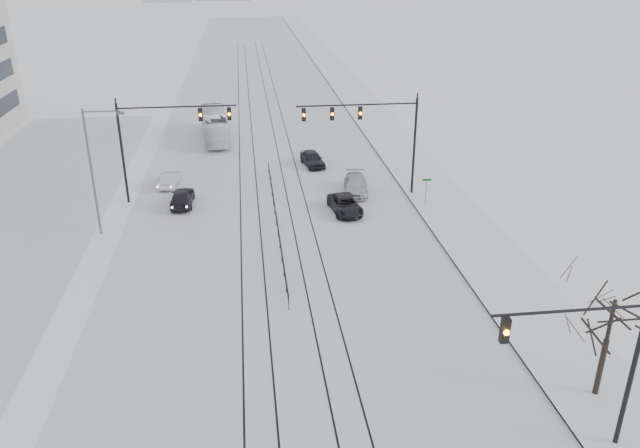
{
  "coord_description": "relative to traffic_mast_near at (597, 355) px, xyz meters",
  "views": [
    {
      "loc": [
        -1.94,
        -12.05,
        18.47
      ],
      "look_at": [
        2.32,
        22.53,
        3.2
      ],
      "focal_mm": 35.0,
      "sensor_mm": 36.0,
      "label": 1
    }
  ],
  "objects": [
    {
      "name": "sedan_nb_right",
      "position": [
        -3.85,
        29.86,
        -3.88
      ],
      "size": [
        2.51,
        4.9,
        1.36
      ],
      "primitive_type": "imported",
      "rotation": [
        0.0,
        0.0,
        -0.13
      ],
      "color": "#B5B6BD",
      "rests_on": "ground"
    },
    {
      "name": "traffic_mast_ne",
      "position": [
        -2.64,
        29.0,
        1.2
      ],
      "size": [
        9.6,
        0.37,
        8.0
      ],
      "color": "black",
      "rests_on": "ground"
    },
    {
      "name": "parking_strip",
      "position": [
        -30.79,
        29.0,
        -4.55
      ],
      "size": [
        14.0,
        60.0,
        0.03
      ],
      "primitive_type": "cube",
      "color": "silver",
      "rests_on": "ground"
    },
    {
      "name": "road",
      "position": [
        -10.79,
        54.0,
        -4.55
      ],
      "size": [
        22.0,
        260.0,
        0.02
      ],
      "primitive_type": "cube",
      "color": "silver",
      "rests_on": "ground"
    },
    {
      "name": "sedan_nb_far",
      "position": [
        -6.6,
        37.38,
        -3.88
      ],
      "size": [
        2.33,
        4.26,
        1.37
      ],
      "primitive_type": "imported",
      "rotation": [
        0.0,
        0.0,
        0.18
      ],
      "color": "black",
      "rests_on": "ground"
    },
    {
      "name": "sidewalk_east",
      "position": [
        2.71,
        54.0,
        -4.48
      ],
      "size": [
        5.0,
        260.0,
        0.16
      ],
      "primitive_type": "cube",
      "color": "silver",
      "rests_on": "ground"
    },
    {
      "name": "sedan_nb_front",
      "position": [
        -5.38,
        25.78,
        -3.95
      ],
      "size": [
        2.5,
        4.59,
        1.22
      ],
      "primitive_type": "imported",
      "rotation": [
        0.0,
        0.0,
        0.11
      ],
      "color": "black",
      "rests_on": "ground"
    },
    {
      "name": "median_fence",
      "position": [
        -10.79,
        24.0,
        -4.04
      ],
      "size": [
        0.06,
        24.0,
        1.0
      ],
      "color": "black",
      "rests_on": "ground"
    },
    {
      "name": "bare_tree",
      "position": [
        2.41,
        3.0,
        -0.07
      ],
      "size": [
        4.4,
        4.4,
        6.1
      ],
      "color": "black",
      "rests_on": "ground"
    },
    {
      "name": "traffic_mast_near",
      "position": [
        0.0,
        0.0,
        0.0
      ],
      "size": [
        6.1,
        0.37,
        7.0
      ],
      "color": "black",
      "rests_on": "ground"
    },
    {
      "name": "street_light_west",
      "position": [
        -22.99,
        24.0,
        0.65
      ],
      "size": [
        2.73,
        0.25,
        9.0
      ],
      "color": "#595B60",
      "rests_on": "ground"
    },
    {
      "name": "curb",
      "position": [
        0.26,
        54.0,
        -4.5
      ],
      "size": [
        0.1,
        260.0,
        0.12
      ],
      "primitive_type": "cube",
      "color": "gray",
      "rests_on": "ground"
    },
    {
      "name": "box_truck",
      "position": [
        -15.88,
        47.62,
        -3.07
      ],
      "size": [
        3.44,
        10.87,
        2.98
      ],
      "primitive_type": "imported",
      "rotation": [
        0.0,
        0.0,
        3.23
      ],
      "color": "white",
      "rests_on": "ground"
    },
    {
      "name": "street_sign",
      "position": [
        1.01,
        26.0,
        -2.96
      ],
      "size": [
        0.7,
        0.06,
        2.4
      ],
      "color": "#595B60",
      "rests_on": "ground"
    },
    {
      "name": "sedan_sb_inner",
      "position": [
        -17.91,
        28.76,
        -3.85
      ],
      "size": [
        1.8,
        4.25,
        1.43
      ],
      "primitive_type": "imported",
      "rotation": [
        0.0,
        0.0,
        3.12
      ],
      "color": "black",
      "rests_on": "ground"
    },
    {
      "name": "tram_rails",
      "position": [
        -10.79,
        34.0,
        -4.54
      ],
      "size": [
        5.3,
        180.0,
        0.01
      ],
      "color": "black",
      "rests_on": "ground"
    },
    {
      "name": "sedan_sb_outer",
      "position": [
        -19.36,
        33.43,
        -3.94
      ],
      "size": [
        1.68,
        3.87,
        1.24
      ],
      "primitive_type": "imported",
      "rotation": [
        0.0,
        0.0,
        3.04
      ],
      "color": "silver",
      "rests_on": "ground"
    },
    {
      "name": "traffic_mast_nw",
      "position": [
        -19.31,
        30.0,
        1.01
      ],
      "size": [
        9.1,
        0.37,
        8.0
      ],
      "color": "black",
      "rests_on": "ground"
    }
  ]
}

